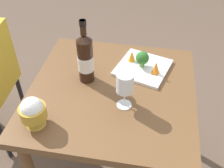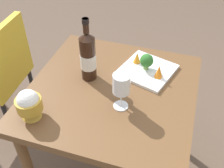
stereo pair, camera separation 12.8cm
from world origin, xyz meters
TOP-DOWN VIEW (x-y plane):
  - dining_table at (0.00, 0.00)m, footprint 0.79×0.79m
  - wine_bottle at (-0.14, 0.05)m, footprint 0.08×0.08m
  - wine_glass at (0.07, -0.10)m, footprint 0.08×0.08m
  - rice_bowl at (-0.27, -0.27)m, footprint 0.11×0.11m
  - serving_plate at (0.13, 0.18)m, footprint 0.31×0.31m
  - broccoli_floret at (0.12, 0.18)m, footprint 0.07×0.07m
  - carrot_garnish_left at (0.07, 0.22)m, footprint 0.04×0.04m
  - carrot_garnish_right at (0.20, 0.14)m, footprint 0.04×0.04m

SIDE VIEW (x-z plane):
  - dining_table at x=0.00m, z-range 0.26..0.99m
  - serving_plate at x=0.13m, z-range 0.72..0.74m
  - carrot_garnish_left at x=0.07m, z-range 0.74..0.80m
  - carrot_garnish_right at x=0.20m, z-range 0.74..0.81m
  - broccoli_floret at x=0.12m, z-range 0.75..0.83m
  - rice_bowl at x=-0.27m, z-range 0.73..0.87m
  - wine_bottle at x=-0.14m, z-range 0.69..1.01m
  - wine_glass at x=0.07m, z-range 0.76..0.94m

